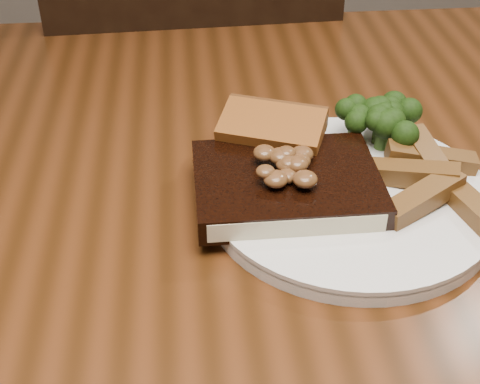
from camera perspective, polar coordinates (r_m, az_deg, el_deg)
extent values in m
cube|color=#46220E|center=(0.61, 1.24, -3.01)|extent=(1.60, 0.90, 0.04)
cube|color=black|center=(1.28, -3.86, 3.64)|extent=(0.43, 0.43, 0.04)
cylinder|color=black|center=(1.56, 2.11, 0.59)|extent=(0.04, 0.04, 0.40)
cylinder|color=black|center=(1.55, -10.19, -0.38)|extent=(0.04, 0.04, 0.40)
cylinder|color=black|center=(1.31, 4.50, -7.97)|extent=(0.04, 0.04, 0.40)
cylinder|color=black|center=(1.29, -10.34, -9.24)|extent=(0.04, 0.04, 0.40)
cube|color=black|center=(1.00, -3.55, 9.22)|extent=(0.41, 0.05, 0.43)
cylinder|color=silver|center=(0.61, 9.31, -0.59)|extent=(0.29, 0.29, 0.01)
cube|color=black|center=(0.59, 3.99, 0.64)|extent=(0.16, 0.12, 0.02)
cube|color=beige|center=(0.55, 4.82, -3.02)|extent=(0.15, 0.01, 0.02)
cube|color=#964D1B|center=(0.64, 2.67, 3.96)|extent=(0.11, 0.08, 0.02)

